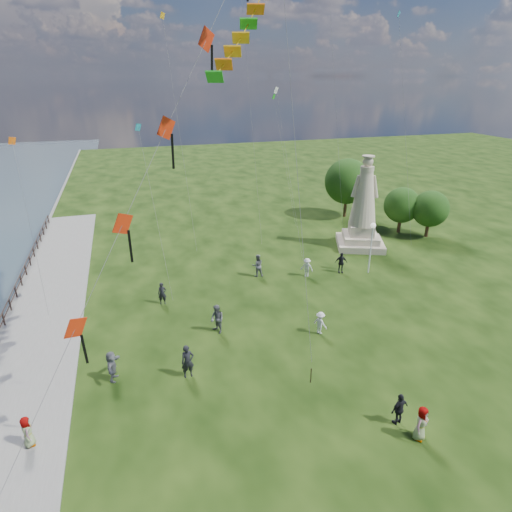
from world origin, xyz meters
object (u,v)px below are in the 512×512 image
object	(u,v)px
person_3	(399,409)
person_4	(421,423)
statue	(363,214)
person_10	(28,433)
person_6	(162,294)
person_2	(320,323)
person_1	(217,319)
person_9	(341,263)
person_5	(112,366)
lamppost	(372,237)
person_7	(257,265)
person_8	(307,267)
person_0	(188,361)

from	to	relation	value
person_3	person_4	bearing A→B (deg)	97.24
statue	person_10	bearing A→B (deg)	-124.27
person_6	person_2	bearing A→B (deg)	-27.31
person_4	person_6	size ratio (longest dim) A/B	1.05
person_1	person_6	size ratio (longest dim) A/B	1.17
person_9	person_5	bearing A→B (deg)	-140.37
person_3	person_10	bearing A→B (deg)	-24.70
lamppost	person_7	size ratio (longest dim) A/B	2.29
person_1	person_4	size ratio (longest dim) A/B	1.12
person_8	person_9	bearing A→B (deg)	37.49
person_3	person_9	xyz separation A→B (m)	(5.31, 15.93, 0.04)
person_5	person_2	bearing A→B (deg)	-71.87
person_3	person_7	bearing A→B (deg)	-97.31
person_2	person_6	xyz separation A→B (m)	(-9.12, 6.82, 0.06)
person_2	person_7	world-z (taller)	person_7
statue	person_8	size ratio (longest dim) A/B	5.45
statue	person_5	xyz separation A→B (m)	(-22.64, -13.51, -2.38)
person_6	person_8	xyz separation A→B (m)	(11.67, 1.17, -0.03)
person_10	person_8	bearing A→B (deg)	-66.43
person_4	person_5	distance (m)	15.54
person_4	statue	bearing A→B (deg)	36.21
person_2	person_7	distance (m)	9.30
person_0	person_3	distance (m)	10.89
person_6	person_7	size ratio (longest dim) A/B	0.86
lamppost	person_9	distance (m)	3.23
person_4	person_9	world-z (taller)	person_9
person_0	person_7	distance (m)	13.21
person_3	person_1	bearing A→B (deg)	-69.87
person_6	person_7	xyz separation A→B (m)	(7.85, 2.39, 0.13)
person_1	person_2	xyz separation A→B (m)	(6.17, -2.02, -0.20)
person_4	person_7	size ratio (longest dim) A/B	0.90
person_7	person_10	xyz separation A→B (m)	(-14.77, -13.70, -0.19)
person_3	person_2	bearing A→B (deg)	-100.60
lamppost	person_3	size ratio (longest dim) A/B	2.59
lamppost	person_8	xyz separation A→B (m)	(-5.19, 0.86, -2.34)
person_3	statue	bearing A→B (deg)	-127.75
person_7	person_8	world-z (taller)	person_7
person_6	person_7	world-z (taller)	person_7
person_7	person_8	distance (m)	4.01
statue	person_2	world-z (taller)	statue
person_5	person_9	size ratio (longest dim) A/B	0.99
person_7	person_10	world-z (taller)	person_7
person_0	person_9	distance (m)	17.12
person_8	person_5	bearing A→B (deg)	-109.47
person_0	person_7	size ratio (longest dim) A/B	1.01
person_0	person_4	xyz separation A→B (m)	(9.24, -7.40, -0.10)
person_0	person_2	xyz separation A→B (m)	(8.63, 1.76, -0.21)
person_0	person_10	size ratio (longest dim) A/B	1.27
lamppost	person_3	world-z (taller)	lamppost
person_2	person_9	world-z (taller)	person_9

